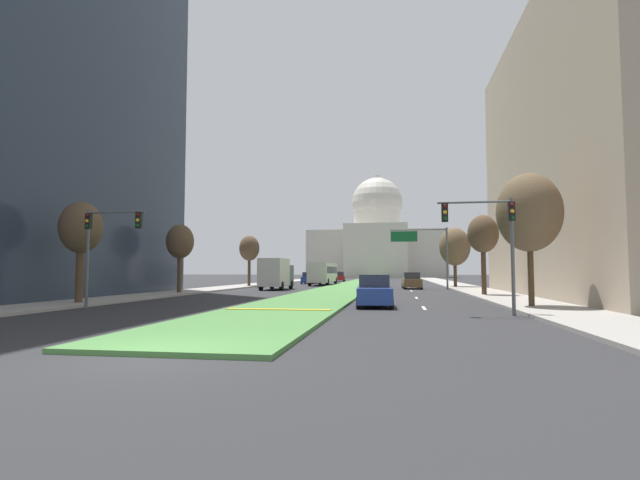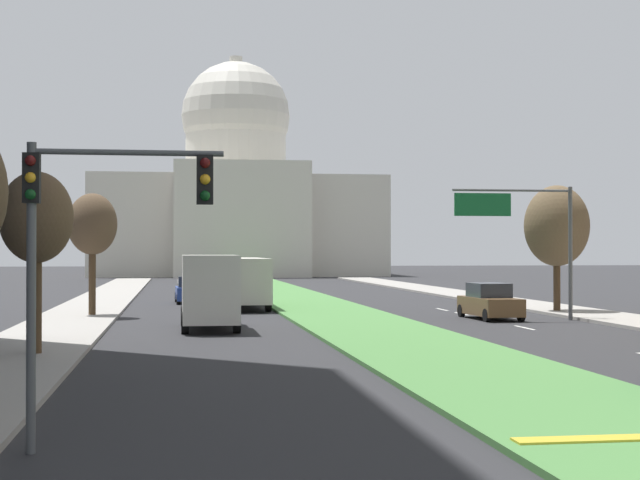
{
  "view_description": "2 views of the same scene",
  "coord_description": "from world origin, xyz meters",
  "views": [
    {
      "loc": [
        5.53,
        -10.3,
        1.99
      ],
      "look_at": [
        -2.8,
        41.84,
        5.35
      ],
      "focal_mm": 26.84,
      "sensor_mm": 36.0,
      "label": 1
    },
    {
      "loc": [
        -8.2,
        -4.24,
        3.38
      ],
      "look_at": [
        0.15,
        52.74,
        4.01
      ],
      "focal_mm": 55.17,
      "sensor_mm": 36.0,
      "label": 2
    }
  ],
  "objects": [
    {
      "name": "ground_plane",
      "position": [
        0.0,
        66.33,
        0.0
      ],
      "size": [
        291.83,
        291.83,
        0.0
      ],
      "primitive_type": "plane",
      "color": "#2B2B2D"
    },
    {
      "name": "sidewalk_left",
      "position": [
        -13.09,
        53.06,
        0.07
      ],
      "size": [
        4.0,
        119.39,
        0.15
      ],
      "primitive_type": "cube",
      "color": "#9E9991",
      "rests_on": "ground_plane"
    },
    {
      "name": "grass_median",
      "position": [
        0.0,
        59.69,
        0.07
      ],
      "size": [
        5.61,
        119.39,
        0.14
      ],
      "primitive_type": "cube",
      "color": "#4C8442",
      "rests_on": "ground_plane"
    },
    {
      "name": "median_curb_nose",
      "position": [
        0.0,
        11.74,
        0.16
      ],
      "size": [
        5.05,
        0.5,
        0.04
      ],
      "primitive_type": "cube",
      "color": "gold",
      "rests_on": "grass_median"
    },
    {
      "name": "sedan_distant",
      "position": [
        -7.29,
        59.61,
        0.81
      ],
      "size": [
        2.0,
        4.29,
        1.73
      ],
      "color": "navy",
      "rests_on": "ground_plane"
    },
    {
      "name": "capitol_building",
      "position": [
        0.0,
        131.88,
        10.35
      ],
      "size": [
        38.92,
        27.49,
        30.47
      ],
      "color": "beige",
      "rests_on": "ground_plane"
    },
    {
      "name": "midrise_block_right",
      "position": [
        22.03,
        26.66,
        10.65
      ],
      "size": [
        13.87,
        30.52,
        21.29
      ],
      "primitive_type": "cube",
      "color": "tan",
      "rests_on": "ground_plane"
    },
    {
      "name": "traffic_light_near_left",
      "position": [
        -9.75,
        12.66,
        3.8
      ],
      "size": [
        3.34,
        0.35,
        5.2
      ],
      "color": "#515456",
      "rests_on": "ground_plane"
    },
    {
      "name": "sedan_midblock",
      "position": [
        7.15,
        42.59,
        0.83
      ],
      "size": [
        2.12,
        4.64,
        1.78
      ],
      "color": "brown",
      "rests_on": "ground_plane"
    },
    {
      "name": "street_tree_right_far",
      "position": [
        12.21,
        46.52,
        4.71
      ],
      "size": [
        3.51,
        3.51,
        6.93
      ],
      "color": "#4C3823",
      "rests_on": "ground_plane"
    },
    {
      "name": "sedan_lead_stopped",
      "position": [
        4.3,
        16.36,
        0.82
      ],
      "size": [
        2.17,
        4.67,
        1.76
      ],
      "color": "navy",
      "rests_on": "ground_plane"
    },
    {
      "name": "box_truck_delivery",
      "position": [
        -6.79,
        37.95,
        1.68
      ],
      "size": [
        2.4,
        6.4,
        3.2
      ],
      "color": "#4C5156",
      "rests_on": "ground_plane"
    },
    {
      "name": "street_tree_left_far",
      "position": [
        -12.41,
        46.55,
        4.67
      ],
      "size": [
        2.49,
        2.49,
        6.3
      ],
      "color": "#4C3823",
      "rests_on": "ground_plane"
    },
    {
      "name": "street_tree_right_near",
      "position": [
        12.46,
        16.12,
        5.02
      ],
      "size": [
        3.32,
        3.32,
        7.13
      ],
      "color": "#4C3823",
      "rests_on": "ground_plane"
    },
    {
      "name": "street_tree_left_near",
      "position": [
        -12.51,
        14.73,
        4.4
      ],
      "size": [
        2.39,
        2.39,
        5.98
      ],
      "color": "#4C3823",
      "rests_on": "ground_plane"
    },
    {
      "name": "lane_dashes_right",
      "position": [
        6.95,
        35.11,
        0.0
      ],
      "size": [
        0.16,
        37.3,
        0.01
      ],
      "color": "silver",
      "rests_on": "ground_plane"
    },
    {
      "name": "city_bus",
      "position": [
        -4.3,
        53.92,
        1.77
      ],
      "size": [
        2.62,
        11.0,
        2.95
      ],
      "color": "beige",
      "rests_on": "ground_plane"
    },
    {
      "name": "street_tree_right_mid",
      "position": [
        12.18,
        28.09,
        4.73
      ],
      "size": [
        2.34,
        2.34,
        6.29
      ],
      "color": "#4C3823",
      "rests_on": "ground_plane"
    },
    {
      "name": "street_tree_left_mid",
      "position": [
        -12.58,
        27.75,
        4.37
      ],
      "size": [
        2.32,
        2.32,
        5.89
      ],
      "color": "#4C3823",
      "rests_on": "ground_plane"
    },
    {
      "name": "overhead_guide_sign",
      "position": [
        8.52,
        41.24,
        4.67
      ],
      "size": [
        6.02,
        0.2,
        6.5
      ],
      "color": "#515456",
      "rests_on": "ground_plane"
    },
    {
      "name": "sedan_far_horizon",
      "position": [
        -4.69,
        76.11,
        0.81
      ],
      "size": [
        2.11,
        4.38,
        1.73
      ],
      "color": "maroon",
      "rests_on": "ground_plane"
    },
    {
      "name": "traffic_light_near_right",
      "position": [
        9.75,
        11.79,
        3.8
      ],
      "size": [
        3.34,
        0.35,
        5.2
      ],
      "color": "#515456",
      "rests_on": "ground_plane"
    },
    {
      "name": "sidewalk_right",
      "position": [
        13.09,
        53.06,
        0.07
      ],
      "size": [
        4.0,
        119.39,
        0.15
      ],
      "primitive_type": "cube",
      "color": "#9E9991",
      "rests_on": "ground_plane"
    }
  ]
}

